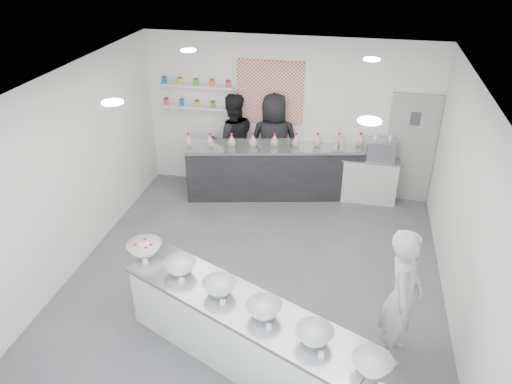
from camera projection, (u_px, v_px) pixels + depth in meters
floor at (255, 277)px, 7.56m from camera, size 6.00×6.00×0.00m
ceiling at (255, 83)px, 6.12m from camera, size 6.00×6.00×0.00m
back_wall at (288, 117)px, 9.42m from camera, size 5.50×0.00×5.50m
left_wall at (73, 172)px, 7.34m from camera, size 0.00×6.00×6.00m
right_wall at (466, 212)px, 6.34m from camera, size 0.00×6.00×6.00m
back_door at (410, 149)px, 9.19m from camera, size 0.88×0.04×2.10m
pattern_panel at (270, 93)px, 9.25m from camera, size 1.25×0.03×1.20m
jar_shelf_lower at (198, 107)px, 9.60m from camera, size 1.45×0.22×0.04m
jar_shelf_upper at (196, 86)px, 9.40m from camera, size 1.45×0.22×0.04m
preserve_jars at (196, 93)px, 9.45m from camera, size 1.45×0.10×0.56m
downlight_0 at (113, 102)px, 5.53m from camera, size 0.24×0.24×0.02m
downlight_1 at (370, 121)px, 5.02m from camera, size 0.24×0.24×0.02m
downlight_2 at (188, 50)px, 7.76m from camera, size 0.24×0.24×0.02m
downlight_3 at (372, 59)px, 7.25m from camera, size 0.24×0.24×0.02m
prep_counter at (242, 332)px, 5.94m from camera, size 3.22×2.02×0.88m
back_bar at (274, 171)px, 9.58m from camera, size 3.41×1.33×1.04m
sneeze_guard at (275, 146)px, 9.00m from camera, size 3.23×0.73×0.28m
espresso_ledge at (365, 180)px, 9.45m from camera, size 1.18×0.38×0.88m
espresso_machine at (381, 150)px, 9.11m from camera, size 0.50×0.35×0.38m
cup_stacks at (339, 148)px, 9.26m from camera, size 0.24×0.24×0.34m
prep_bowls at (241, 298)px, 5.70m from camera, size 3.53×2.01×0.16m
label_cards at (251, 334)px, 5.27m from camera, size 3.31×0.04×0.07m
cookie_bags at (275, 140)px, 9.26m from camera, size 3.30×0.88×0.27m
woman_prep at (402, 297)px, 5.81m from camera, size 0.52×0.71×1.80m
staff_left at (233, 141)px, 9.74m from camera, size 1.14×1.03×1.92m
staff_right at (274, 144)px, 9.58m from camera, size 1.07×0.80×1.98m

